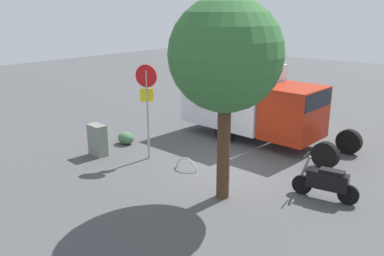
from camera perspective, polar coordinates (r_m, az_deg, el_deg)
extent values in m
plane|color=#49494B|center=(13.20, 5.19, -6.02)|extent=(60.00, 60.00, 0.00)
cylinder|color=black|center=(15.92, 4.61, -0.27)|extent=(0.91, 0.29, 0.90)
cylinder|color=black|center=(17.40, 8.50, 1.07)|extent=(0.91, 0.29, 0.90)
cylinder|color=black|center=(13.87, 18.31, -3.69)|extent=(0.91, 0.29, 0.90)
cylinder|color=black|center=(15.55, 21.29, -1.81)|extent=(0.91, 0.29, 0.90)
cube|color=silver|center=(16.58, 5.67, 4.86)|extent=(3.77, 2.35, 2.51)
cube|color=#B0260F|center=(15.15, 14.22, 2.11)|extent=(1.88, 2.17, 1.90)
cube|color=black|center=(15.01, 14.38, 4.33)|extent=(1.90, 2.01, 0.60)
cylinder|color=black|center=(11.91, 15.27, -7.71)|extent=(0.57, 0.19, 0.56)
cylinder|color=black|center=(11.68, 21.20, -8.79)|extent=(0.57, 0.19, 0.56)
cube|color=black|center=(11.66, 18.57, -7.05)|extent=(1.14, 0.49, 0.48)
cube|color=black|center=(11.54, 19.17, -5.90)|extent=(0.68, 0.38, 0.12)
cylinder|color=slate|center=(11.69, 15.71, -5.29)|extent=(0.29, 0.11, 0.69)
cylinder|color=black|center=(11.57, 15.84, -3.68)|extent=(0.13, 0.55, 0.04)
cylinder|color=#9E9EA3|center=(13.80, -6.26, 1.75)|extent=(0.08, 0.08, 3.09)
cylinder|color=red|center=(13.50, -6.50, 7.31)|extent=(0.71, 0.32, 0.76)
cube|color=yellow|center=(13.62, -6.41, 4.65)|extent=(0.33, 0.33, 0.44)
cylinder|color=#47301E|center=(10.91, 4.48, -2.79)|extent=(0.36, 0.36, 2.90)
sphere|color=#316532|center=(10.35, 4.79, 10.30)|extent=(2.95, 2.95, 2.95)
cube|color=slate|center=(14.70, -13.20, -1.67)|extent=(0.73, 0.47, 1.12)
torus|color=#B7B7BC|center=(13.22, -0.78, -5.91)|extent=(0.85, 0.10, 0.85)
ellipsoid|color=#426D46|center=(15.80, -9.32, -1.39)|extent=(0.69, 0.56, 0.47)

